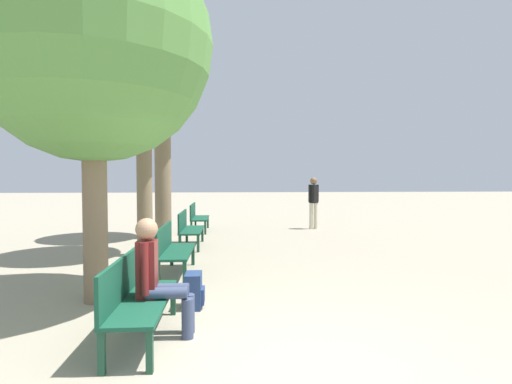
{
  "coord_description": "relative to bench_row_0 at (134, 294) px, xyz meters",
  "views": [
    {
      "loc": [
        -0.56,
        -3.52,
        1.73
      ],
      "look_at": [
        0.16,
        6.8,
        1.32
      ],
      "focal_mm": 28.0,
      "sensor_mm": 36.0,
      "label": 1
    }
  ],
  "objects": [
    {
      "name": "bench_row_0",
      "position": [
        0.0,
        0.0,
        0.0
      ],
      "size": [
        0.5,
        1.58,
        0.87
      ],
      "color": "#144733",
      "rests_on": "ground_plane"
    },
    {
      "name": "tree_row_0",
      "position": [
        -0.83,
        1.35,
        3.03
      ],
      "size": [
        3.24,
        3.24,
        5.16
      ],
      "color": "#7A664C",
      "rests_on": "ground_plane"
    },
    {
      "name": "bench_row_1",
      "position": [
        0.0,
        2.81,
        0.0
      ],
      "size": [
        0.5,
        1.58,
        0.87
      ],
      "color": "#144733",
      "rests_on": "ground_plane"
    },
    {
      "name": "bench_row_2",
      "position": [
        0.0,
        5.62,
        0.0
      ],
      "size": [
        0.5,
        1.58,
        0.87
      ],
      "color": "#144733",
      "rests_on": "ground_plane"
    },
    {
      "name": "backpack",
      "position": [
        0.54,
        1.0,
        -0.27
      ],
      "size": [
        0.25,
        0.35,
        0.46
      ],
      "color": "navy",
      "rests_on": "ground_plane"
    },
    {
      "name": "ground_plane",
      "position": [
        1.55,
        -0.71,
        -0.49
      ],
      "size": [
        80.0,
        80.0,
        0.0
      ],
      "primitive_type": "plane",
      "color": "gray"
    },
    {
      "name": "bench_row_3",
      "position": [
        0.0,
        8.42,
        0.0
      ],
      "size": [
        0.5,
        1.58,
        0.87
      ],
      "color": "#144733",
      "rests_on": "ground_plane"
    },
    {
      "name": "pedestrian_near",
      "position": [
        3.79,
        8.7,
        0.48
      ],
      "size": [
        0.34,
        0.3,
        1.7
      ],
      "color": "beige",
      "rests_on": "ground_plane"
    },
    {
      "name": "tree_row_1",
      "position": [
        -0.83,
        4.59,
        3.82
      ],
      "size": [
        2.49,
        2.49,
        5.62
      ],
      "color": "#7A664C",
      "rests_on": "ground_plane"
    },
    {
      "name": "person_seated",
      "position": [
        0.24,
        0.07,
        0.18
      ],
      "size": [
        0.62,
        0.35,
        1.28
      ],
      "color": "#384260",
      "rests_on": "ground_plane"
    },
    {
      "name": "tree_row_2",
      "position": [
        -0.83,
        7.05,
        4.13
      ],
      "size": [
        2.5,
        2.5,
        6.0
      ],
      "color": "#7A664C",
      "rests_on": "ground_plane"
    }
  ]
}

